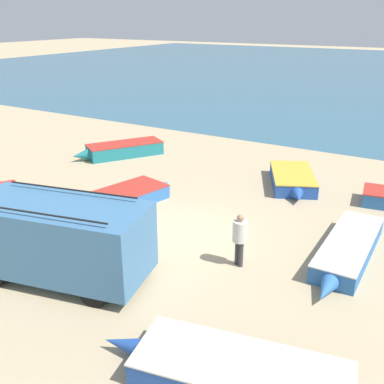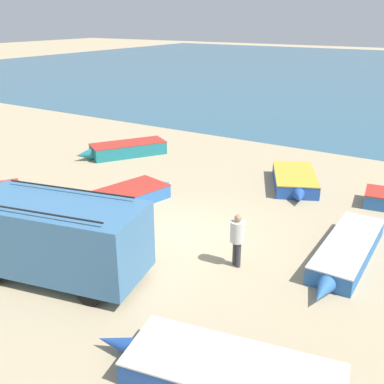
{
  "view_description": "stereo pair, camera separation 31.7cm",
  "coord_description": "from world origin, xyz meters",
  "px_view_note": "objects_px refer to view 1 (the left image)",
  "views": [
    {
      "loc": [
        7.12,
        -11.3,
        6.78
      ],
      "look_at": [
        -0.39,
        1.26,
        1.0
      ],
      "focal_mm": 42.0,
      "sensor_mm": 36.0,
      "label": 1
    },
    {
      "loc": [
        7.39,
        -11.14,
        6.78
      ],
      "look_at": [
        -0.39,
        1.26,
        1.0
      ],
      "focal_mm": 42.0,
      "sensor_mm": 36.0,
      "label": 2
    }
  ],
  "objects_px": {
    "fishing_rowboat_2": "(348,250)",
    "fishing_rowboat_4": "(129,196)",
    "fishing_rowboat_0": "(122,150)",
    "fisherman_0": "(240,235)",
    "parked_van": "(58,238)",
    "fishing_rowboat_3": "(234,372)",
    "fishing_rowboat_1": "(293,180)"
  },
  "relations": [
    {
      "from": "fishing_rowboat_0",
      "to": "fisherman_0",
      "type": "xyz_separation_m",
      "value": [
        9.85,
        -6.78,
        0.63
      ]
    },
    {
      "from": "fishing_rowboat_2",
      "to": "fisherman_0",
      "type": "xyz_separation_m",
      "value": [
        -2.61,
        -2.0,
        0.69
      ]
    },
    {
      "from": "fishing_rowboat_1",
      "to": "fisherman_0",
      "type": "xyz_separation_m",
      "value": [
        0.83,
        -7.07,
        0.68
      ]
    },
    {
      "from": "fishing_rowboat_3",
      "to": "fisherman_0",
      "type": "relative_size",
      "value": 3.25
    },
    {
      "from": "parked_van",
      "to": "fishing_rowboat_4",
      "type": "bearing_deg",
      "value": -83.95
    },
    {
      "from": "fishing_rowboat_4",
      "to": "fishing_rowboat_3",
      "type": "bearing_deg",
      "value": -116.02
    },
    {
      "from": "parked_van",
      "to": "fishing_rowboat_0",
      "type": "distance_m",
      "value": 11.52
    },
    {
      "from": "fishing_rowboat_0",
      "to": "fishing_rowboat_3",
      "type": "xyz_separation_m",
      "value": [
        11.71,
        -10.93,
        -0.07
      ]
    },
    {
      "from": "fishing_rowboat_0",
      "to": "fishing_rowboat_2",
      "type": "relative_size",
      "value": 0.86
    },
    {
      "from": "fisherman_0",
      "to": "parked_van",
      "type": "bearing_deg",
      "value": -24.1
    },
    {
      "from": "fishing_rowboat_1",
      "to": "fishing_rowboat_2",
      "type": "relative_size",
      "value": 0.78
    },
    {
      "from": "parked_van",
      "to": "fishing_rowboat_2",
      "type": "height_order",
      "value": "parked_van"
    },
    {
      "from": "parked_van",
      "to": "fishing_rowboat_4",
      "type": "distance_m",
      "value": 5.53
    },
    {
      "from": "parked_van",
      "to": "fishing_rowboat_1",
      "type": "distance_m",
      "value": 10.65
    },
    {
      "from": "fishing_rowboat_2",
      "to": "fishing_rowboat_4",
      "type": "xyz_separation_m",
      "value": [
        -8.31,
        0.09,
        -0.0
      ]
    },
    {
      "from": "fishing_rowboat_2",
      "to": "fishing_rowboat_4",
      "type": "bearing_deg",
      "value": -90.74
    },
    {
      "from": "fishing_rowboat_1",
      "to": "parked_van",
      "type": "bearing_deg",
      "value": -42.39
    },
    {
      "from": "parked_van",
      "to": "fishing_rowboat_0",
      "type": "height_order",
      "value": "parked_van"
    },
    {
      "from": "fishing_rowboat_1",
      "to": "fisherman_0",
      "type": "bearing_deg",
      "value": -18.57
    },
    {
      "from": "fishing_rowboat_4",
      "to": "fisherman_0",
      "type": "height_order",
      "value": "fisherman_0"
    },
    {
      "from": "fishing_rowboat_4",
      "to": "fisherman_0",
      "type": "bearing_deg",
      "value": -96.64
    },
    {
      "from": "fishing_rowboat_0",
      "to": "fishing_rowboat_3",
      "type": "distance_m",
      "value": 16.02
    },
    {
      "from": "parked_van",
      "to": "fishing_rowboat_3",
      "type": "height_order",
      "value": "parked_van"
    },
    {
      "from": "fishing_rowboat_2",
      "to": "fishing_rowboat_3",
      "type": "xyz_separation_m",
      "value": [
        -0.76,
        -6.15,
        -0.01
      ]
    },
    {
      "from": "fishing_rowboat_1",
      "to": "fishing_rowboat_2",
      "type": "bearing_deg",
      "value": 8.93
    },
    {
      "from": "fishing_rowboat_1",
      "to": "fishing_rowboat_4",
      "type": "bearing_deg",
      "value": -69.62
    },
    {
      "from": "fishing_rowboat_3",
      "to": "fisherman_0",
      "type": "xyz_separation_m",
      "value": [
        -1.86,
        4.15,
        0.7
      ]
    },
    {
      "from": "fishing_rowboat_2",
      "to": "fishing_rowboat_4",
      "type": "distance_m",
      "value": 8.31
    },
    {
      "from": "fishing_rowboat_1",
      "to": "fishing_rowboat_3",
      "type": "bearing_deg",
      "value": -11.79
    },
    {
      "from": "fishing_rowboat_1",
      "to": "fisherman_0",
      "type": "distance_m",
      "value": 7.15
    },
    {
      "from": "fishing_rowboat_0",
      "to": "fisherman_0",
      "type": "distance_m",
      "value": 11.98
    },
    {
      "from": "fishing_rowboat_3",
      "to": "fishing_rowboat_0",
      "type": "bearing_deg",
      "value": -54.15
    }
  ]
}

